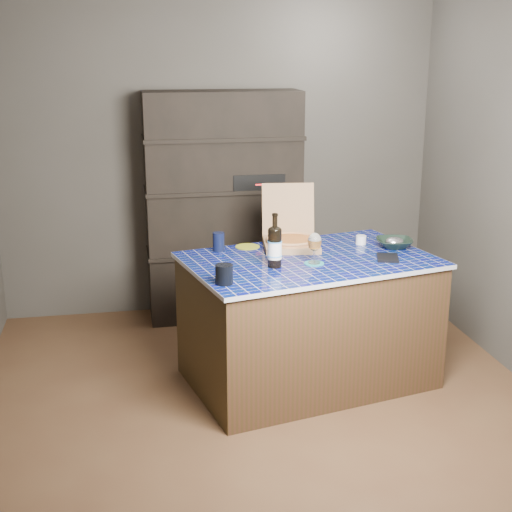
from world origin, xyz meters
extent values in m
plane|color=brown|center=(0.00, 0.00, 0.00)|extent=(3.50, 3.50, 0.00)
plane|color=#47433E|center=(0.00, 1.75, 1.25)|extent=(3.50, 0.00, 3.50)
plane|color=#47433E|center=(0.00, -1.75, 1.25)|extent=(3.50, 0.00, 3.50)
cube|color=black|center=(0.00, 1.53, 0.90)|extent=(1.20, 0.40, 1.80)
cube|color=black|center=(0.25, 1.48, 1.12)|extent=(0.40, 0.32, 0.12)
cube|color=#412619|center=(0.36, 0.23, 0.40)|extent=(1.65, 1.23, 0.81)
cube|color=#05174F|center=(0.36, 0.23, 0.82)|extent=(1.70, 1.28, 0.03)
cube|color=olive|center=(0.30, 0.50, 0.86)|extent=(0.40, 0.40, 0.04)
cube|color=olive|center=(0.33, 0.71, 1.05)|extent=(0.36, 0.13, 0.35)
cylinder|color=#B57B4B|center=(0.30, 0.50, 0.88)|extent=(0.33, 0.33, 0.01)
cylinder|color=maroon|center=(0.30, 0.50, 0.89)|extent=(0.29, 0.29, 0.01)
torus|color=#B57B4B|center=(0.30, 0.50, 0.90)|extent=(0.33, 0.33, 0.02)
cylinder|color=black|center=(0.11, 0.10, 0.95)|extent=(0.08, 0.08, 0.23)
ellipsoid|color=black|center=(0.11, 0.10, 1.07)|extent=(0.08, 0.08, 0.05)
cylinder|color=black|center=(0.11, 0.10, 1.12)|extent=(0.03, 0.03, 0.09)
cylinder|color=silver|center=(0.11, 0.10, 0.94)|extent=(0.08, 0.08, 0.10)
cylinder|color=#459AEA|center=(0.11, 0.10, 0.91)|extent=(0.09, 0.09, 0.01)
cylinder|color=#459AEA|center=(0.11, 0.10, 1.00)|extent=(0.09, 0.09, 0.01)
cylinder|color=teal|center=(0.36, 0.11, 0.84)|extent=(0.12, 0.12, 0.01)
cylinder|color=white|center=(0.36, 0.11, 0.85)|extent=(0.07, 0.07, 0.01)
cylinder|color=white|center=(0.36, 0.11, 0.89)|extent=(0.01, 0.01, 0.08)
ellipsoid|color=white|center=(0.36, 0.11, 0.98)|extent=(0.08, 0.08, 0.11)
cylinder|color=#AE681B|center=(0.36, 0.11, 0.97)|extent=(0.07, 0.07, 0.05)
cylinder|color=white|center=(0.36, 0.11, 1.00)|extent=(0.07, 0.07, 0.02)
cylinder|color=black|center=(-0.24, -0.17, 0.89)|extent=(0.10, 0.10, 0.11)
cube|color=black|center=(0.84, 0.13, 0.84)|extent=(0.18, 0.21, 0.01)
imported|color=black|center=(0.98, 0.38, 0.87)|extent=(0.28, 0.28, 0.06)
ellipsoid|color=silver|center=(0.98, 0.38, 0.88)|extent=(0.12, 0.10, 0.06)
cylinder|color=white|center=(0.79, 0.50, 0.87)|extent=(0.07, 0.07, 0.06)
cylinder|color=black|center=(-0.18, 0.51, 0.90)|extent=(0.08, 0.08, 0.12)
cylinder|color=#999F22|center=(0.02, 0.57, 0.84)|extent=(0.16, 0.16, 0.01)
camera|label=1|loc=(-0.77, -3.92, 2.11)|focal=50.00mm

